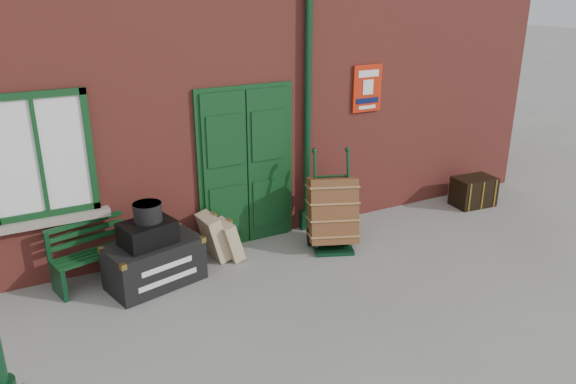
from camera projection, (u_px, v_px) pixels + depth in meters
ground at (317, 279)px, 7.12m from camera, size 80.00×80.00×0.00m
station_building at (211, 71)px, 9.25m from camera, size 10.30×4.30×4.36m
bench at (105, 247)px, 7.04m from camera, size 1.39×0.72×0.82m
houdini_trunk at (155, 263)px, 6.92m from camera, size 1.24×0.87×0.56m
strongbox at (148, 233)px, 6.75m from camera, size 0.71×0.59×0.28m
hatbox at (148, 212)px, 6.70m from camera, size 0.41×0.41×0.23m
suitcase_back at (214, 237)px, 7.54m from camera, size 0.37×0.47×0.65m
suitcase_front at (229, 240)px, 7.55m from camera, size 0.33×0.43×0.56m
porter_trolley at (332, 212)px, 7.84m from camera, size 0.87×0.90×1.36m
dark_trunk at (473, 191)px, 9.41m from camera, size 0.71×0.50×0.49m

